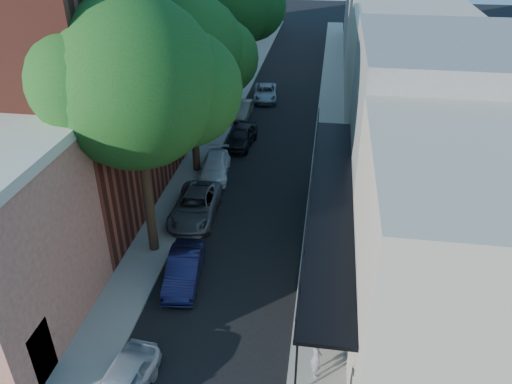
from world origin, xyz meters
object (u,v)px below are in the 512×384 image
(parked_car_b, at_px, (184,269))
(parked_car_g, at_px, (265,93))
(parked_car_f, at_px, (243,109))
(pedestrian, at_px, (316,357))
(parked_car_c, at_px, (195,206))
(oak_mid, at_px, (197,53))
(parked_car_e, at_px, (241,136))
(parked_car_d, at_px, (215,166))
(oak_near, at_px, (147,85))
(oak_far, at_px, (230,1))

(parked_car_b, relative_size, parked_car_g, 0.94)
(parked_car_f, relative_size, pedestrian, 2.15)
(parked_car_c, height_order, parked_car_g, parked_car_c)
(oak_mid, distance_m, parked_car_e, 7.59)
(parked_car_e, relative_size, parked_car_f, 1.15)
(parked_car_b, xyz_separation_m, parked_car_g, (0.42, 23.10, -0.06))
(parked_car_c, xyz_separation_m, parked_car_e, (0.80, 8.94, 0.02))
(parked_car_b, xyz_separation_m, parked_car_c, (-0.78, 4.95, 0.03))
(oak_mid, xyz_separation_m, parked_car_d, (0.82, -0.55, -6.48))
(parked_car_d, bearing_deg, parked_car_b, -91.67)
(oak_near, bearing_deg, parked_car_b, -54.31)
(pedestrian, bearing_deg, oak_mid, 13.69)
(pedestrian, bearing_deg, oak_near, 35.53)
(parked_car_e, xyz_separation_m, parked_car_g, (0.40, 9.20, -0.11))
(oak_near, xyz_separation_m, parked_car_e, (1.56, 11.74, -7.21))
(oak_mid, xyz_separation_m, parked_car_e, (1.61, 3.77, -6.39))
(parked_car_f, bearing_deg, oak_far, 173.88)
(oak_far, bearing_deg, oak_near, -90.04)
(oak_near, relative_size, oak_mid, 1.12)
(parked_car_c, bearing_deg, parked_car_e, 82.89)
(parked_car_g, bearing_deg, parked_car_c, -99.62)
(oak_near, relative_size, parked_car_e, 2.91)
(oak_far, height_order, parked_car_g, oak_far)
(parked_car_e, height_order, parked_car_g, parked_car_e)
(parked_car_e, bearing_deg, oak_mid, -107.77)
(parked_car_c, distance_m, pedestrian, 11.22)
(oak_mid, distance_m, parked_car_b, 12.10)
(oak_mid, height_order, parked_car_e, oak_mid)
(parked_car_d, bearing_deg, parked_car_g, 78.60)
(oak_mid, bearing_deg, parked_car_b, -81.02)
(parked_car_e, distance_m, pedestrian, 18.96)
(parked_car_g, bearing_deg, parked_car_b, -96.88)
(oak_far, relative_size, parked_car_c, 2.54)
(oak_near, bearing_deg, parked_car_d, 84.09)
(parked_car_c, relative_size, parked_car_e, 1.19)
(parked_car_g, bearing_deg, parked_car_e, -98.35)
(parked_car_b, height_order, parked_car_e, parked_car_e)
(oak_far, distance_m, parked_car_d, 12.31)
(oak_far, bearing_deg, parked_car_e, -73.59)
(parked_car_b, bearing_deg, parked_car_g, 82.88)
(oak_near, distance_m, pedestrian, 11.91)
(oak_near, xyz_separation_m, parked_car_b, (1.55, -2.15, -7.26))
(parked_car_c, xyz_separation_m, pedestrian, (6.52, -9.13, 0.26))
(parked_car_b, xyz_separation_m, pedestrian, (5.74, -4.18, 0.29))
(oak_near, height_order, parked_car_e, oak_near)
(parked_car_d, bearing_deg, oak_mid, 139.58)
(oak_mid, distance_m, parked_car_g, 14.65)
(parked_car_d, relative_size, pedestrian, 2.51)
(parked_car_c, distance_m, parked_car_d, 4.62)
(oak_mid, xyz_separation_m, pedestrian, (7.33, -14.30, -6.15))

